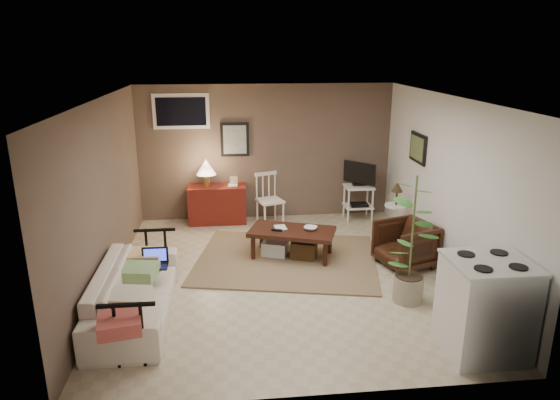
{
  "coord_description": "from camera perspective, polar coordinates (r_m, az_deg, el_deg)",
  "views": [
    {
      "loc": [
        -0.68,
        -6.22,
        3.01
      ],
      "look_at": [
        0.02,
        0.35,
        0.97
      ],
      "focal_mm": 32.0,
      "sensor_mm": 36.0,
      "label": 1
    }
  ],
  "objects": [
    {
      "name": "tv_stand",
      "position": [
        9.02,
        8.99,
        1.17
      ],
      "size": [
        0.5,
        0.49,
        1.06
      ],
      "color": "white",
      "rests_on": "floor"
    },
    {
      "name": "laptop",
      "position": [
        6.28,
        -14.11,
        -6.72
      ],
      "size": [
        0.32,
        0.23,
        0.22
      ],
      "color": "black",
      "rests_on": "sofa"
    },
    {
      "name": "art_back",
      "position": [
        8.83,
        -5.19,
        6.9
      ],
      "size": [
        0.5,
        0.03,
        0.6
      ],
      "primitive_type": "cube",
      "color": "black"
    },
    {
      "name": "side_table",
      "position": [
        8.2,
        13.13,
        -0.43
      ],
      "size": [
        0.36,
        0.36,
        0.97
      ],
      "color": "white",
      "rests_on": "floor"
    },
    {
      "name": "floor",
      "position": [
        6.94,
        0.14,
        -8.54
      ],
      "size": [
        5.0,
        5.0,
        0.0
      ],
      "primitive_type": "plane",
      "color": "#C1B293",
      "rests_on": "ground"
    },
    {
      "name": "art_right",
      "position": [
        7.97,
        15.49,
        5.75
      ],
      "size": [
        0.03,
        0.6,
        0.45
      ],
      "primitive_type": "cube",
      "color": "black"
    },
    {
      "name": "potted_plant",
      "position": [
        6.14,
        14.89,
        -3.92
      ],
      "size": [
        0.4,
        0.4,
        1.62
      ],
      "color": "#A29780",
      "rests_on": "floor"
    },
    {
      "name": "sofa_pillows",
      "position": [
        5.79,
        -16.33,
        -9.33
      ],
      "size": [
        0.4,
        1.96,
        0.14
      ],
      "primitive_type": null,
      "color": "beige",
      "rests_on": "sofa"
    },
    {
      "name": "spindle_chair",
      "position": [
        8.74,
        -1.19,
        -0.08
      ],
      "size": [
        0.52,
        0.52,
        0.9
      ],
      "color": "white",
      "rests_on": "floor"
    },
    {
      "name": "sofa",
      "position": [
        6.05,
        -16.35,
        -9.12
      ],
      "size": [
        0.6,
        2.06,
        0.81
      ],
      "primitive_type": "imported",
      "rotation": [
        0.0,
        0.0,
        1.57
      ],
      "color": "silver",
      "rests_on": "floor"
    },
    {
      "name": "armchair",
      "position": [
        7.29,
        14.15,
        -4.73
      ],
      "size": [
        0.84,
        0.86,
        0.71
      ],
      "primitive_type": "imported",
      "rotation": [
        0.0,
        0.0,
        -1.25
      ],
      "color": "black",
      "rests_on": "floor"
    },
    {
      "name": "bowl",
      "position": [
        7.3,
        3.52,
        -2.7
      ],
      "size": [
        0.2,
        0.11,
        0.19
      ],
      "primitive_type": "imported",
      "rotation": [
        0.0,
        0.0,
        -0.38
      ],
      "color": "#36170E",
      "rests_on": "coffee_table"
    },
    {
      "name": "sofa_end_rails",
      "position": [
        6.05,
        -15.18,
        -9.6
      ],
      "size": [
        0.56,
        2.06,
        0.69
      ],
      "primitive_type": null,
      "color": "black",
      "rests_on": "floor"
    },
    {
      "name": "book_table",
      "position": [
        7.32,
        -0.59,
        -2.46
      ],
      "size": [
        0.17,
        0.03,
        0.23
      ],
      "primitive_type": "imported",
      "rotation": [
        0.0,
        0.0,
        0.1
      ],
      "color": "#36170E",
      "rests_on": "coffee_table"
    },
    {
      "name": "coffee_table",
      "position": [
        7.39,
        1.31,
        -4.72
      ],
      "size": [
        1.37,
        1.0,
        0.46
      ],
      "color": "#36170E",
      "rests_on": "floor"
    },
    {
      "name": "red_console",
      "position": [
        8.88,
        -7.29,
        -0.07
      ],
      "size": [
        1.01,
        0.45,
        1.16
      ],
      "color": "maroon",
      "rests_on": "floor"
    },
    {
      "name": "stove",
      "position": [
        5.51,
        22.4,
        -11.25
      ],
      "size": [
        0.78,
        0.73,
        1.02
      ],
      "color": "silver",
      "rests_on": "floor"
    },
    {
      "name": "rug",
      "position": [
        7.39,
        0.74,
        -6.78
      ],
      "size": [
        2.95,
        2.55,
        0.02
      ],
      "primitive_type": "cube",
      "rotation": [
        0.0,
        0.0,
        -0.21
      ],
      "color": "#866C4E",
      "rests_on": "floor"
    },
    {
      "name": "window",
      "position": [
        8.79,
        -11.24,
        9.9
      ],
      "size": [
        0.96,
        0.03,
        0.6
      ],
      "primitive_type": "cube",
      "color": "white"
    },
    {
      "name": "book_console",
      "position": [
        8.76,
        -5.94,
        2.28
      ],
      "size": [
        0.16,
        0.03,
        0.21
      ],
      "primitive_type": "imported",
      "rotation": [
        0.0,
        0.0,
        -0.04
      ],
      "color": "#36170E",
      "rests_on": "red_console"
    }
  ]
}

